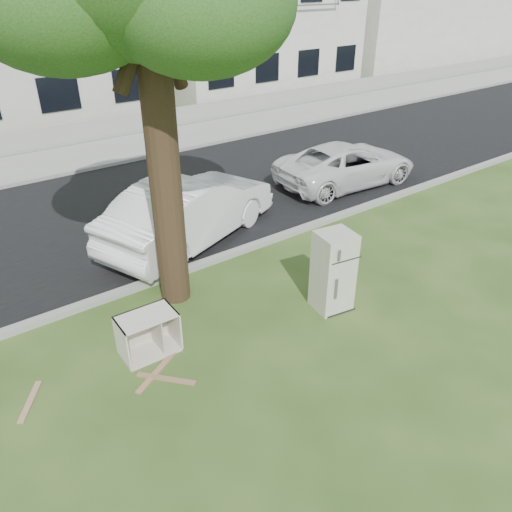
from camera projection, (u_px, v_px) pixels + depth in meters
ground at (249, 336)px, 8.41m from camera, size 120.00×120.00×0.00m
road at (110, 215)px, 12.60m from camera, size 120.00×7.00×0.01m
kerb_near at (178, 275)px, 10.12m from camera, size 120.00×0.18×0.12m
kerb_far at (65, 176)px, 15.09m from camera, size 120.00×0.18×0.12m
sidewalk at (50, 163)px, 16.10m from camera, size 120.00×2.80×0.01m
low_wall at (34, 141)px, 17.05m from camera, size 120.00×0.15×0.70m
townhouse_right at (239, 17)px, 25.16m from camera, size 10.20×8.16×6.84m
filler_right at (409, 11)px, 32.86m from camera, size 16.00×9.00×6.40m
fridge at (333, 271)px, 8.79m from camera, size 0.70×0.67×1.50m
cabinet at (148, 334)px, 7.90m from camera, size 0.92×0.59×0.71m
plank_a at (159, 369)px, 7.68m from camera, size 1.00×0.63×0.02m
plank_b at (166, 379)px, 7.51m from camera, size 0.68×0.76×0.02m
plank_c at (30, 401)px, 7.11m from camera, size 0.51×0.72×0.02m
car_center at (190, 210)px, 11.08m from camera, size 4.81×3.10×1.50m
car_right at (347, 164)px, 14.23m from camera, size 4.38×2.26×1.18m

